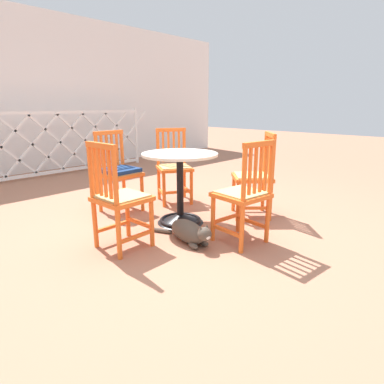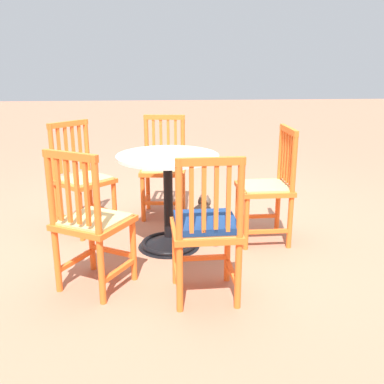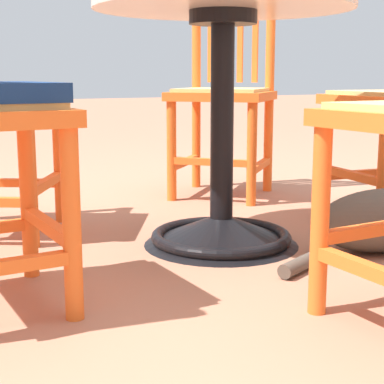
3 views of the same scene
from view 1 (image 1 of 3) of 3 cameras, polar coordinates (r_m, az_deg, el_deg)
name	(u,v)px [view 1 (image 1 of 3)]	position (r m, az deg, el deg)	size (l,w,h in m)	color
ground_plane	(187,231)	(3.17, -0.94, -6.96)	(24.00, 24.00, 0.00)	#A36B51
building_wall_backdrop	(14,92)	(6.57, -28.89, 15.13)	(10.00, 0.20, 2.80)	white
lattice_fence_panel	(60,142)	(6.15, -22.21, 8.14)	(3.83, 0.06, 1.13)	white
cafe_table	(180,196)	(3.32, -2.09, -0.74)	(0.76, 0.76, 0.73)	black
orange_chair_facing_out	(174,168)	(4.05, -3.21, 4.30)	(0.55, 0.55, 0.91)	orange
orange_chair_tucked_in	(119,173)	(3.75, -12.79, 3.29)	(0.41, 0.41, 0.91)	orange
orange_chair_by_planter	(119,199)	(2.75, -12.71, -1.24)	(0.41, 0.41, 0.91)	orange
orange_chair_at_corner	(244,196)	(2.83, 9.08, -0.62)	(0.44, 0.44, 0.91)	orange
orange_chair_near_fence	(255,177)	(3.56, 11.01, 2.55)	(0.57, 0.57, 0.91)	orange
tabby_cat	(190,232)	(2.89, -0.37, -7.14)	(0.28, 0.75, 0.23)	#4C4238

